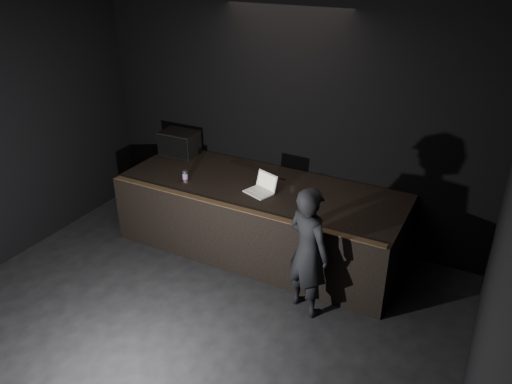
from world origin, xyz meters
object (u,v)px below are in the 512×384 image
Objects in this scene: stage_monitor at (179,143)px; person at (308,251)px; beer_can at (185,176)px; laptop at (262,187)px; stage_riser at (260,218)px.

person reaches higher than stage_monitor.
laptop is at bearing 12.02° from beer_can.
beer_can is (-1.10, -0.23, 0.02)m from laptop.
stage_monitor reaches higher than beer_can.
stage_riser is 2.42× the size of person.
person is (1.12, -0.95, 0.32)m from stage_riser.
laptop reaches higher than beer_can.
stage_monitor is (-1.67, 0.44, 0.69)m from stage_riser.
laptop is (0.10, -0.14, 0.56)m from stage_riser.
stage_monitor is 0.35× the size of person.
beer_can reaches higher than stage_riser.
stage_monitor is 1.30× the size of laptop.
beer_can is at bearing 8.28° from person.
stage_riser is at bearing -16.77° from person.
laptop is 2.55× the size of beer_can.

